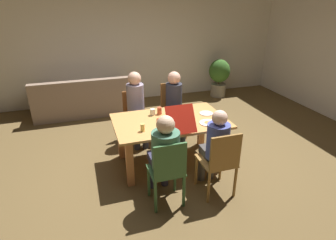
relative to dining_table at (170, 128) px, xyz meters
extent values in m
plane|color=brown|center=(0.00, 0.00, -0.61)|extent=(20.00, 20.00, 0.00)
cube|color=silver|center=(0.00, 3.21, 0.78)|extent=(7.86, 0.12, 2.79)
cube|color=silver|center=(3.93, 0.96, 0.78)|extent=(0.12, 5.46, 2.79)
cube|color=tan|center=(0.00, 0.00, 0.11)|extent=(1.68, 1.04, 0.04)
cube|color=#D2834B|center=(-0.70, -0.39, -0.26)|extent=(0.10, 0.10, 0.71)
cube|color=#D2834B|center=(0.70, -0.39, -0.26)|extent=(0.10, 0.10, 0.71)
cube|color=#D2834B|center=(-0.70, 0.39, -0.26)|extent=(0.10, 0.10, 0.71)
cube|color=#D2834B|center=(0.70, 0.39, -0.26)|extent=(0.10, 0.10, 0.71)
cylinder|color=olive|center=(0.17, -0.65, -0.38)|extent=(0.04, 0.04, 0.46)
cylinder|color=olive|center=(0.55, -0.65, -0.38)|extent=(0.04, 0.04, 0.46)
cylinder|color=olive|center=(0.17, -1.05, -0.38)|extent=(0.04, 0.04, 0.46)
cylinder|color=olive|center=(0.55, -1.05, -0.38)|extent=(0.04, 0.04, 0.46)
cube|color=olive|center=(0.36, -0.85, -0.14)|extent=(0.43, 0.46, 0.02)
cube|color=olive|center=(0.36, -1.06, 0.10)|extent=(0.41, 0.03, 0.46)
cylinder|color=#44403D|center=(0.29, -0.58, -0.37)|extent=(0.10, 0.10, 0.48)
cylinder|color=#44403D|center=(0.43, -0.58, -0.37)|extent=(0.10, 0.10, 0.48)
cube|color=#44403D|center=(0.36, -0.71, -0.08)|extent=(0.26, 0.28, 0.11)
cylinder|color=#46519C|center=(0.36, -0.85, 0.15)|extent=(0.29, 0.29, 0.47)
sphere|color=beige|center=(0.36, -0.85, 0.47)|extent=(0.19, 0.19, 0.19)
cylinder|color=#376235|center=(-0.52, -0.69, -0.38)|extent=(0.04, 0.04, 0.46)
cylinder|color=#376235|center=(-0.16, -0.69, -0.38)|extent=(0.04, 0.04, 0.46)
cylinder|color=#376235|center=(-0.52, -1.02, -0.38)|extent=(0.04, 0.04, 0.46)
cylinder|color=#376235|center=(-0.16, -1.02, -0.38)|extent=(0.04, 0.04, 0.46)
cube|color=#376235|center=(-0.34, -0.86, -0.14)|extent=(0.42, 0.39, 0.02)
cube|color=#376235|center=(-0.34, -1.04, 0.09)|extent=(0.40, 0.03, 0.45)
cylinder|color=#302E47|center=(-0.42, -0.53, -0.37)|extent=(0.10, 0.10, 0.48)
cylinder|color=#302E47|center=(-0.25, -0.53, -0.37)|extent=(0.10, 0.10, 0.48)
cube|color=#302E47|center=(-0.34, -0.68, -0.08)|extent=(0.31, 0.35, 0.11)
cylinder|color=#437259|center=(-0.34, -0.86, 0.15)|extent=(0.34, 0.34, 0.47)
sphere|color=#DBB38F|center=(-0.34, -0.86, 0.48)|extent=(0.22, 0.22, 0.22)
cylinder|color=brown|center=(0.53, 0.67, -0.38)|extent=(0.04, 0.04, 0.46)
cylinder|color=brown|center=(0.19, 0.67, -0.38)|extent=(0.04, 0.04, 0.46)
cylinder|color=brown|center=(0.53, 1.07, -0.38)|extent=(0.04, 0.04, 0.46)
cylinder|color=brown|center=(0.19, 1.07, -0.38)|extent=(0.04, 0.04, 0.46)
cube|color=brown|center=(0.36, 0.87, -0.14)|extent=(0.39, 0.46, 0.02)
cube|color=brown|center=(0.36, 1.09, 0.11)|extent=(0.37, 0.03, 0.50)
cylinder|color=#303F4C|center=(0.43, 0.57, -0.37)|extent=(0.10, 0.10, 0.48)
cylinder|color=#303F4C|center=(0.29, 0.57, -0.37)|extent=(0.10, 0.10, 0.48)
cube|color=#303F4C|center=(0.36, 0.71, -0.08)|extent=(0.26, 0.32, 0.11)
cylinder|color=#2E303C|center=(0.36, 0.87, 0.16)|extent=(0.29, 0.29, 0.49)
sphere|color=#E1A78B|center=(0.36, 0.87, 0.51)|extent=(0.23, 0.23, 0.23)
cylinder|color=#995729|center=(-0.16, 0.73, -0.38)|extent=(0.05, 0.05, 0.46)
cylinder|color=#995729|center=(-0.51, 0.73, -0.38)|extent=(0.05, 0.05, 0.46)
cylinder|color=#995729|center=(-0.16, 1.09, -0.38)|extent=(0.05, 0.05, 0.46)
cylinder|color=#995729|center=(-0.51, 1.09, -0.38)|extent=(0.05, 0.05, 0.46)
cube|color=#995729|center=(-0.34, 0.91, -0.14)|extent=(0.42, 0.43, 0.02)
cube|color=#995729|center=(-0.34, 1.11, 0.07)|extent=(0.40, 0.03, 0.41)
cylinder|color=#2D334A|center=(-0.26, 0.57, -0.37)|extent=(0.10, 0.10, 0.48)
cylinder|color=#2D334A|center=(-0.41, 0.57, -0.37)|extent=(0.10, 0.10, 0.48)
cube|color=#2D334A|center=(-0.34, 0.73, -0.08)|extent=(0.27, 0.36, 0.11)
cylinder|color=gray|center=(-0.34, 0.91, 0.18)|extent=(0.30, 0.30, 0.54)
sphere|color=#DDA78A|center=(-0.34, 0.91, 0.55)|extent=(0.23, 0.23, 0.23)
cube|color=red|center=(0.01, -0.15, 0.14)|extent=(0.40, 0.40, 0.03)
cylinder|color=gold|center=(0.01, -0.15, 0.17)|extent=(0.35, 0.35, 0.01)
cube|color=red|center=(0.01, -0.45, 0.33)|extent=(0.40, 0.22, 0.34)
cylinder|color=white|center=(0.62, 0.05, 0.14)|extent=(0.21, 0.21, 0.01)
cylinder|color=white|center=(0.14, 0.25, 0.14)|extent=(0.21, 0.21, 0.01)
cylinder|color=white|center=(0.49, -0.28, 0.14)|extent=(0.26, 0.26, 0.01)
cone|color=#C28A40|center=(0.49, -0.28, 0.15)|extent=(0.12, 0.12, 0.02)
cylinder|color=#E0C664|center=(-0.48, -0.24, 0.18)|extent=(0.06, 0.06, 0.11)
cylinder|color=#B34A2D|center=(-0.09, 0.26, 0.19)|extent=(0.07, 0.07, 0.11)
cylinder|color=silver|center=(-0.20, 0.26, 0.18)|extent=(0.08, 0.08, 0.10)
cube|color=gray|center=(-1.23, 2.58, -0.40)|extent=(2.03, 0.87, 0.43)
cube|color=gray|center=(-1.23, 2.23, 0.03)|extent=(2.03, 0.16, 0.41)
cube|color=gray|center=(-2.14, 2.58, -0.09)|extent=(0.20, 0.82, 0.18)
cube|color=gray|center=(-0.32, 2.58, -0.09)|extent=(0.20, 0.82, 0.18)
cylinder|color=gray|center=(2.22, 2.68, -0.45)|extent=(0.39, 0.39, 0.33)
cylinder|color=brown|center=(2.22, 2.68, -0.22)|extent=(0.05, 0.05, 0.13)
ellipsoid|color=#376926|center=(2.22, 2.68, 0.06)|extent=(0.54, 0.54, 0.59)
camera|label=1|loc=(-1.19, -3.62, 1.84)|focal=29.84mm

